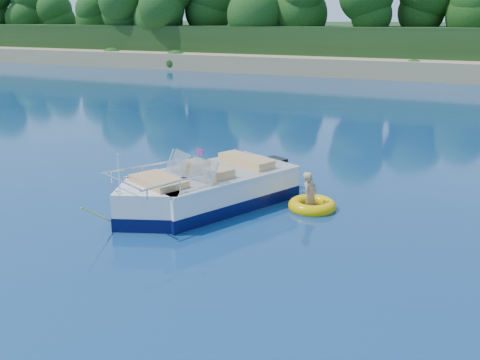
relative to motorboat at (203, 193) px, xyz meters
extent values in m
plane|color=#0B254E|center=(0.05, -1.80, -0.41)|extent=(160.00, 160.00, 0.00)
cube|color=#927D54|center=(0.05, 36.20, 0.09)|extent=(170.00, 8.00, 2.00)
cube|color=black|center=(0.05, 63.20, 0.59)|extent=(170.00, 56.00, 6.00)
cylinder|color=black|center=(-44.95, 39.20, 2.49)|extent=(0.44, 0.44, 2.80)
sphere|color=black|center=(-44.95, 39.20, 5.15)|extent=(4.62, 4.62, 4.62)
cylinder|color=black|center=(-17.95, 38.70, 2.69)|extent=(0.44, 0.44, 3.20)
sphere|color=black|center=(-17.95, 38.70, 5.73)|extent=(5.28, 5.28, 5.28)
cylinder|color=black|center=(0.05, 40.20, 2.89)|extent=(0.44, 0.44, 3.60)
cube|color=white|center=(0.17, 0.39, -0.07)|extent=(3.73, 4.72, 1.16)
cube|color=white|center=(-0.64, -1.42, -0.07)|extent=(2.02, 2.02, 1.16)
cube|color=#080B36|center=(0.17, 0.39, -0.23)|extent=(3.78, 4.78, 0.33)
cube|color=#080B36|center=(-0.64, -1.42, -0.23)|extent=(2.06, 2.06, 0.33)
cube|color=tan|center=(0.31, 0.69, 0.26)|extent=(2.81, 3.40, 0.11)
cube|color=white|center=(0.17, 0.39, 0.48)|extent=(3.77, 4.74, 0.07)
cube|color=black|center=(1.11, 2.48, -0.02)|extent=(0.71, 0.60, 1.00)
cube|color=#8C9EA5|center=(-0.60, -0.12, 0.80)|extent=(0.89, 0.71, 0.54)
cube|color=#8C9EA5|center=(0.31, -0.52, 0.80)|extent=(0.91, 0.52, 0.54)
cube|color=tan|center=(-0.39, 0.34, 0.51)|extent=(0.80, 0.80, 0.44)
cube|color=tan|center=(0.51, -0.07, 0.51)|extent=(0.80, 0.80, 0.44)
cube|color=tan|center=(0.63, 1.40, 0.51)|extent=(1.83, 1.26, 0.42)
cube|color=tan|center=(-0.55, -1.23, 0.49)|extent=(1.67, 1.36, 0.38)
cylinder|color=white|center=(-0.98, -2.19, 0.98)|extent=(0.04, 0.04, 0.94)
cube|color=red|center=(0.22, -0.48, 1.24)|extent=(0.23, 0.11, 0.15)
cube|color=silver|center=(-1.00, -2.24, 0.54)|extent=(0.13, 0.11, 0.06)
cylinder|color=yellow|center=(-1.31, -2.53, -0.02)|extent=(0.11, 1.19, 0.85)
torus|color=#ECB703|center=(2.68, 1.10, -0.32)|extent=(1.48, 1.48, 0.34)
torus|color=red|center=(2.68, 1.10, -0.31)|extent=(1.22, 1.22, 0.11)
imported|color=tan|center=(2.64, 1.05, -0.41)|extent=(0.47, 0.78, 1.43)
camera|label=1|loc=(6.54, -11.74, 4.45)|focal=40.00mm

